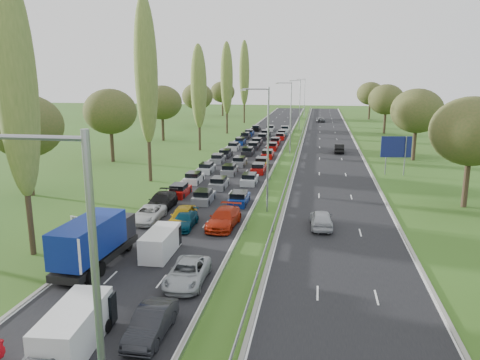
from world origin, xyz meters
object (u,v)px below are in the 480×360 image
at_px(near_car_3, 161,201).
at_px(blue_lorry, 96,241).
at_px(near_car_2, 148,214).
at_px(white_van_rear, 161,242).
at_px(direction_sign, 396,149).
at_px(info_sign, 78,226).
at_px(white_van_front, 77,326).

xyz_separation_m(near_car_3, blue_lorry, (0.18, -14.29, 1.04)).
height_order(near_car_2, white_van_rear, white_van_rear).
relative_size(white_van_rear, direction_sign, 0.90).
relative_size(near_car_3, info_sign, 2.64).
xyz_separation_m(white_van_rear, direction_sign, (21.42, 32.34, 2.60)).
bearing_deg(white_van_rear, direction_sign, 55.70).
distance_m(near_car_2, blue_lorry, 10.43).
height_order(near_car_3, white_van_front, white_van_front).
bearing_deg(direction_sign, near_car_3, -140.44).
distance_m(white_van_rear, info_sign, 7.52).
height_order(near_car_2, near_car_3, near_car_3).
bearing_deg(near_car_3, blue_lorry, -90.64).
xyz_separation_m(near_car_3, white_van_front, (3.81, -23.75, 0.26)).
bearing_deg(info_sign, near_car_3, 70.93).
distance_m(near_car_2, direction_sign, 35.54).
xyz_separation_m(info_sign, direction_sign, (28.80, 30.95, 2.20)).
bearing_deg(info_sign, blue_lorry, -49.53).
relative_size(blue_lorry, white_van_front, 1.61).
height_order(blue_lorry, info_sign, blue_lorry).
bearing_deg(white_van_front, white_van_rear, 85.08).
bearing_deg(direction_sign, info_sign, -132.94).
bearing_deg(near_car_2, blue_lorry, -90.72).
relative_size(white_van_front, white_van_rear, 1.12).
relative_size(near_car_2, direction_sign, 0.95).
bearing_deg(blue_lorry, white_van_front, -65.90).
distance_m(blue_lorry, white_van_front, 10.16).
xyz_separation_m(blue_lorry, white_van_rear, (3.74, 2.87, -0.90)).
height_order(near_car_2, white_van_front, white_van_front).
bearing_deg(direction_sign, blue_lorry, -125.54).
xyz_separation_m(near_car_3, direction_sign, (25.33, 20.93, 2.74)).
bearing_deg(blue_lorry, near_car_2, 93.59).
bearing_deg(near_car_2, near_car_3, 90.06).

